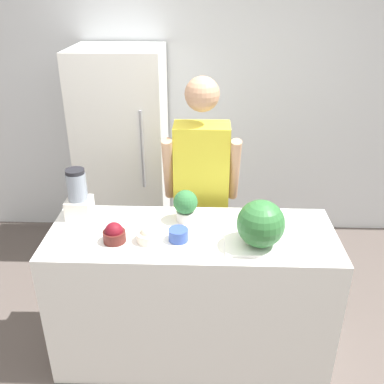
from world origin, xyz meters
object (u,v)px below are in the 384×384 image
at_px(person, 201,195).
at_px(blender, 78,196).
at_px(bowl_cherries, 114,234).
at_px(bowl_small_blue, 178,235).
at_px(potted_plant, 186,205).
at_px(refrigerator, 124,155).
at_px(watermelon, 261,224).
at_px(bowl_cream, 148,235).

bearing_deg(person, blender, -154.15).
distance_m(bowl_cherries, blender, 0.39).
distance_m(person, bowl_small_blue, 0.63).
relative_size(blender, potted_plant, 1.60).
xyz_separation_m(refrigerator, blender, (-0.07, -1.10, 0.16)).
bearing_deg(potted_plant, person, 76.93).
bearing_deg(bowl_small_blue, person, 78.99).
xyz_separation_m(person, potted_plant, (-0.09, -0.38, 0.13)).
bearing_deg(watermelon, potted_plant, 146.78).
bearing_deg(watermelon, refrigerator, 125.56).
bearing_deg(blender, bowl_cherries, -45.61).
distance_m(bowl_cream, blender, 0.54).
bearing_deg(person, refrigerator, 132.15).
bearing_deg(bowl_cream, person, 65.26).
bearing_deg(refrigerator, watermelon, -54.44).
xyz_separation_m(bowl_small_blue, blender, (-0.63, 0.25, 0.10)).
bearing_deg(bowl_small_blue, potted_plant, 82.54).
xyz_separation_m(bowl_cream, bowl_small_blue, (0.17, 0.01, -0.00)).
relative_size(person, bowl_cream, 12.65).
xyz_separation_m(bowl_cherries, potted_plant, (0.39, 0.25, 0.06)).
bearing_deg(bowl_cherries, refrigerator, 98.04).
xyz_separation_m(refrigerator, bowl_small_blue, (0.55, -1.35, 0.06)).
relative_size(watermelon, potted_plant, 1.32).
height_order(bowl_small_blue, potted_plant, potted_plant).
xyz_separation_m(bowl_cherries, bowl_small_blue, (0.36, 0.02, -0.01)).
xyz_separation_m(person, bowl_small_blue, (-0.12, -0.61, 0.06)).
relative_size(refrigerator, blender, 5.60).
relative_size(bowl_cream, blender, 0.43).
bearing_deg(bowl_small_blue, watermelon, -6.01).
bearing_deg(watermelon, bowl_cherries, 178.35).
xyz_separation_m(watermelon, bowl_small_blue, (-0.45, 0.05, -0.11)).
bearing_deg(person, potted_plant, -103.07).
bearing_deg(person, bowl_small_blue, -101.01).
height_order(watermelon, potted_plant, watermelon).
bearing_deg(blender, potted_plant, -2.02).
height_order(person, bowl_cream, person).
height_order(bowl_cherries, bowl_cream, bowl_cherries).
bearing_deg(blender, bowl_cream, -29.87).
xyz_separation_m(bowl_small_blue, potted_plant, (0.03, 0.23, 0.07)).
xyz_separation_m(bowl_cherries, bowl_cream, (0.19, 0.01, -0.01)).
relative_size(refrigerator, person, 1.04).
xyz_separation_m(watermelon, bowl_cherries, (-0.81, 0.02, -0.10)).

